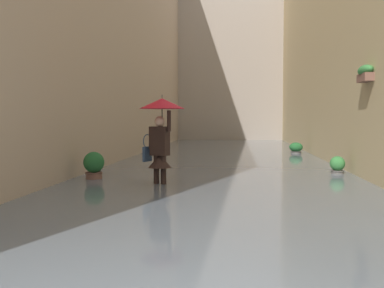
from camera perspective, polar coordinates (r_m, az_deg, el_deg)
name	(u,v)px	position (r m, az deg, el deg)	size (l,w,h in m)	color
ground_plane	(224,164)	(16.30, 3.93, -2.48)	(68.25, 68.25, 0.00)	gray
flood_water	(224,161)	(16.29, 3.94, -2.11)	(7.52, 33.30, 0.21)	slate
building_facade_left	(351,21)	(16.97, 18.99, 14.16)	(2.04, 31.30, 9.78)	tan
building_facade_far	(230,40)	(31.20, 4.76, 12.71)	(10.32, 1.80, 13.55)	#A89989
person_wading	(161,126)	(9.80, -3.87, 2.22)	(0.97, 0.97, 2.10)	#4C4233
potted_plant_mid_left	(296,150)	(18.91, 12.72, -0.68)	(0.53, 0.53, 0.65)	#66605B
potted_plant_mid_right	(94,168)	(10.92, -12.02, -2.90)	(0.48, 0.48, 0.84)	brown
potted_plant_far_left	(337,168)	(12.21, 17.51, -2.84)	(0.38, 0.38, 0.66)	#66605B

